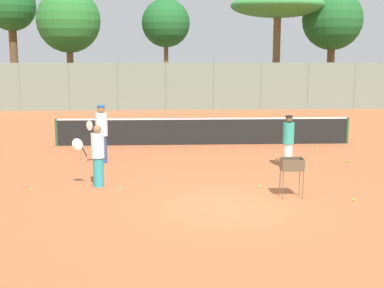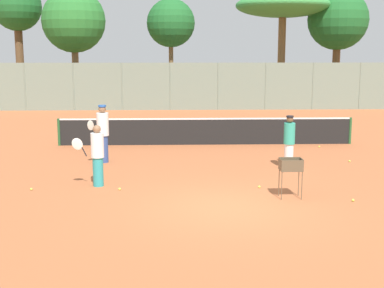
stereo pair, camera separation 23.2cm
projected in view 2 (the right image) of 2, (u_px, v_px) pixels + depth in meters
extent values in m
plane|color=#B26038|center=(227.00, 207.00, 12.80)|extent=(80.00, 80.00, 0.00)
cylinder|color=#26592D|center=(59.00, 132.00, 21.02)|extent=(0.10, 0.10, 1.07)
cylinder|color=#26592D|center=(350.00, 131.00, 21.40)|extent=(0.10, 0.10, 1.07)
cube|color=black|center=(206.00, 132.00, 21.21)|extent=(11.60, 0.01, 1.01)
cube|color=white|center=(206.00, 119.00, 21.12)|extent=(11.60, 0.02, 0.06)
cylinder|color=gray|center=(25.00, 87.00, 33.10)|extent=(0.08, 0.08, 2.95)
cylinder|color=gray|center=(74.00, 87.00, 33.20)|extent=(0.08, 0.08, 2.95)
cylinder|color=gray|center=(122.00, 87.00, 33.29)|extent=(0.08, 0.08, 2.95)
cylinder|color=gray|center=(170.00, 87.00, 33.39)|extent=(0.08, 0.08, 2.95)
cylinder|color=gray|center=(218.00, 86.00, 33.49)|extent=(0.08, 0.08, 2.95)
cylinder|color=gray|center=(266.00, 86.00, 33.59)|extent=(0.08, 0.08, 2.95)
cylinder|color=gray|center=(313.00, 86.00, 33.69)|extent=(0.08, 0.08, 2.95)
cylinder|color=gray|center=(360.00, 86.00, 33.78)|extent=(0.08, 0.08, 2.95)
cube|color=gray|center=(194.00, 86.00, 33.44)|extent=(27.02, 0.01, 2.95)
cylinder|color=brown|center=(336.00, 70.00, 38.22)|extent=(0.54, 0.54, 4.57)
sphere|color=#1E6028|center=(338.00, 20.00, 37.60)|extent=(4.25, 4.25, 4.25)
cylinder|color=brown|center=(171.00, 70.00, 38.59)|extent=(0.32, 0.32, 4.60)
sphere|color=#1E6028|center=(171.00, 23.00, 38.02)|extent=(3.43, 3.43, 3.43)
cylinder|color=brown|center=(20.00, 62.00, 38.19)|extent=(0.56, 0.56, 5.72)
sphere|color=#1E6028|center=(17.00, 6.00, 37.52)|extent=(3.42, 3.42, 3.42)
cylinder|color=brown|center=(76.00, 73.00, 36.17)|extent=(0.45, 0.45, 4.38)
sphere|color=#28722D|center=(74.00, 21.00, 35.57)|extent=(4.23, 4.23, 4.23)
cylinder|color=brown|center=(281.00, 61.00, 37.90)|extent=(0.53, 0.53, 5.96)
ellipsoid|color=#388E42|center=(283.00, 5.00, 37.24)|extent=(6.60, 6.60, 1.65)
cylinder|color=teal|center=(98.00, 172.00, 14.76)|extent=(0.29, 0.29, 0.81)
cylinder|color=white|center=(97.00, 145.00, 14.63)|extent=(0.35, 0.35, 0.68)
sphere|color=#8C6647|center=(97.00, 129.00, 14.55)|extent=(0.22, 0.22, 0.22)
cylinder|color=black|center=(84.00, 152.00, 14.59)|extent=(0.15, 0.05, 0.27)
ellipsoid|color=silver|center=(77.00, 144.00, 14.52)|extent=(0.40, 0.09, 0.43)
cylinder|color=white|center=(289.00, 156.00, 16.91)|extent=(0.28, 0.28, 0.80)
cylinder|color=teal|center=(289.00, 133.00, 16.78)|extent=(0.35, 0.35, 0.67)
sphere|color=brown|center=(290.00, 119.00, 16.71)|extent=(0.22, 0.22, 0.22)
cylinder|color=black|center=(290.00, 117.00, 16.69)|extent=(0.23, 0.23, 0.05)
cylinder|color=black|center=(289.00, 137.00, 17.16)|extent=(0.06, 0.15, 0.27)
ellipsoid|color=silver|center=(290.00, 129.00, 17.29)|extent=(0.12, 0.39, 0.43)
cylinder|color=#334C8C|center=(103.00, 149.00, 17.88)|extent=(0.32, 0.32, 0.91)
cylinder|color=white|center=(103.00, 124.00, 17.73)|extent=(0.40, 0.40, 0.76)
sphere|color=#8C6647|center=(102.00, 109.00, 17.65)|extent=(0.25, 0.25, 0.25)
cylinder|color=#2659B2|center=(102.00, 106.00, 17.63)|extent=(0.26, 0.26, 0.06)
cylinder|color=black|center=(95.00, 131.00, 17.45)|extent=(0.11, 0.14, 0.27)
ellipsoid|color=silver|center=(91.00, 125.00, 17.26)|extent=(0.25, 0.34, 0.43)
cylinder|color=brown|center=(282.00, 186.00, 13.40)|extent=(0.02, 0.02, 0.72)
cylinder|color=brown|center=(302.00, 186.00, 13.42)|extent=(0.02, 0.02, 0.72)
cylinder|color=brown|center=(279.00, 182.00, 13.75)|extent=(0.02, 0.02, 0.72)
cylinder|color=brown|center=(299.00, 182.00, 13.77)|extent=(0.02, 0.02, 0.72)
cube|color=brown|center=(291.00, 170.00, 13.52)|extent=(0.55, 0.40, 0.01)
cube|color=brown|center=(293.00, 166.00, 13.30)|extent=(0.55, 0.01, 0.30)
cube|color=brown|center=(289.00, 163.00, 13.69)|extent=(0.55, 0.01, 0.30)
cube|color=brown|center=(280.00, 165.00, 13.49)|extent=(0.01, 0.40, 0.30)
cube|color=brown|center=(302.00, 164.00, 13.50)|extent=(0.01, 0.40, 0.30)
sphere|color=#D1E54C|center=(291.00, 167.00, 13.39)|extent=(0.07, 0.07, 0.07)
sphere|color=#D1E54C|center=(300.00, 169.00, 13.51)|extent=(0.07, 0.07, 0.07)
sphere|color=#D1E54C|center=(295.00, 168.00, 13.58)|extent=(0.07, 0.07, 0.07)
sphere|color=#D1E54C|center=(294.00, 166.00, 13.60)|extent=(0.07, 0.07, 0.07)
sphere|color=#D1E54C|center=(291.00, 167.00, 13.64)|extent=(0.07, 0.07, 0.07)
sphere|color=#D1E54C|center=(294.00, 167.00, 13.47)|extent=(0.07, 0.07, 0.07)
sphere|color=#D1E54C|center=(284.00, 166.00, 13.61)|extent=(0.07, 0.07, 0.07)
sphere|color=#D1E54C|center=(284.00, 169.00, 13.44)|extent=(0.07, 0.07, 0.07)
sphere|color=#D1E54C|center=(285.00, 166.00, 13.61)|extent=(0.07, 0.07, 0.07)
sphere|color=#D1E54C|center=(259.00, 187.00, 14.60)|extent=(0.07, 0.07, 0.07)
sphere|color=#D1E54C|center=(319.00, 147.00, 20.68)|extent=(0.07, 0.07, 0.07)
sphere|color=#D1E54C|center=(31.00, 189.00, 14.36)|extent=(0.07, 0.07, 0.07)
sphere|color=#D1E54C|center=(350.00, 161.00, 17.98)|extent=(0.07, 0.07, 0.07)
sphere|color=#D1E54C|center=(353.00, 200.00, 13.30)|extent=(0.07, 0.07, 0.07)
sphere|color=#D1E54C|center=(120.00, 189.00, 14.37)|extent=(0.07, 0.07, 0.07)
cube|color=white|center=(186.00, 96.00, 38.19)|extent=(4.20, 1.70, 0.90)
cube|color=#33383D|center=(183.00, 85.00, 38.05)|extent=(2.20, 1.50, 0.70)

